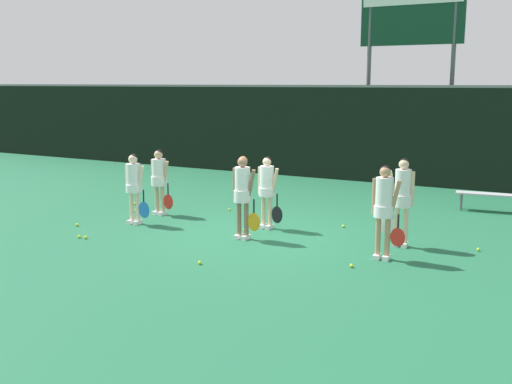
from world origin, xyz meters
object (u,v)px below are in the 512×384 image
tennis_ball_3 (245,229)px  tennis_ball_7 (478,250)px  tennis_ball_1 (136,211)px  player_4 (267,187)px  tennis_ball_4 (77,225)px  player_0 (134,183)px  player_5 (402,195)px  tennis_ball_2 (135,203)px  scoreboard (411,38)px  tennis_ball_8 (79,237)px  player_1 (243,191)px  player_2 (384,204)px  tennis_ball_6 (86,237)px  tennis_ball_10 (352,266)px  bench_courtside (488,196)px  tennis_ball_5 (229,210)px  tennis_ball_9 (343,226)px  player_3 (159,176)px  tennis_ball_0 (200,263)px

tennis_ball_3 → tennis_ball_7: bearing=8.6°
tennis_ball_1 → player_4: bearing=0.5°
tennis_ball_4 → tennis_ball_7: size_ratio=1.04×
player_0 → player_5: player_5 is taller
tennis_ball_2 → scoreboard: bearing=54.9°
tennis_ball_4 → tennis_ball_8: same height
player_1 → player_2: player_2 is taller
tennis_ball_1 → tennis_ball_4: 1.90m
tennis_ball_4 → tennis_ball_6: tennis_ball_6 is taller
tennis_ball_4 → tennis_ball_6: 1.26m
tennis_ball_10 → tennis_ball_2: bearing=160.0°
tennis_ball_6 → tennis_ball_7: tennis_ball_6 is taller
bench_courtside → tennis_ball_7: 4.05m
player_2 → tennis_ball_5: 5.40m
player_4 → tennis_ball_6: (-2.96, -2.68, -0.93)m
bench_courtside → player_0: bearing=-149.0°
player_0 → player_4: 3.13m
tennis_ball_5 → tennis_ball_10: 5.42m
tennis_ball_4 → bench_courtside: bearing=37.5°
player_4 → player_5: (3.08, -0.07, 0.10)m
player_1 → player_4: size_ratio=1.07×
tennis_ball_2 → player_5: bearing=-5.8°
player_5 → player_2: bearing=-98.9°
bench_courtside → tennis_ball_8: (-7.32, -7.02, -0.37)m
tennis_ball_3 → tennis_ball_4: bearing=-157.7°
bench_courtside → tennis_ball_9: bearing=-134.0°
tennis_ball_3 → tennis_ball_5: bearing=130.0°
tennis_ball_6 → tennis_ball_9: size_ratio=1.10×
player_3 → tennis_ball_10: player_3 is taller
tennis_ball_5 → bench_courtside: bearing=27.7°
tennis_ball_4 → tennis_ball_7: (8.51, 2.23, -0.00)m
bench_courtside → player_4: bearing=-140.2°
tennis_ball_1 → tennis_ball_9: 5.39m
tennis_ball_2 → tennis_ball_7: tennis_ball_7 is taller
tennis_ball_5 → tennis_ball_6: size_ratio=0.91×
tennis_ball_0 → tennis_ball_1: bearing=142.8°
player_3 → player_4: (3.04, -0.01, -0.01)m
tennis_ball_10 → player_3: bearing=161.5°
scoreboard → tennis_ball_4: 12.35m
scoreboard → tennis_ball_0: scoreboard is taller
bench_courtside → tennis_ball_5: bench_courtside is taller
tennis_ball_10 → player_4: bearing=144.8°
tennis_ball_3 → tennis_ball_7: size_ratio=1.03×
scoreboard → tennis_ball_8: 12.71m
tennis_ball_3 → tennis_ball_4: (-3.63, -1.49, 0.00)m
scoreboard → player_0: size_ratio=3.67×
bench_courtside → tennis_ball_3: 6.58m
player_0 → scoreboard: bearing=65.7°
tennis_ball_2 → player_2: bearing=-13.7°
player_0 → tennis_ball_9: bearing=22.0°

